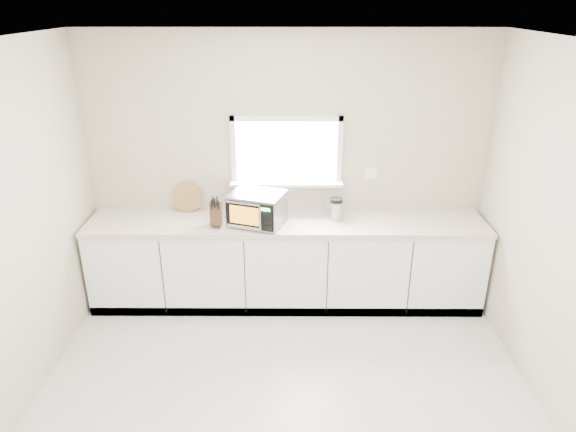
{
  "coord_description": "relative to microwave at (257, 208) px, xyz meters",
  "views": [
    {
      "loc": [
        0.04,
        -2.93,
        2.95
      ],
      "look_at": [
        0.02,
        1.55,
        1.03
      ],
      "focal_mm": 32.0,
      "sensor_mm": 36.0,
      "label": 1
    }
  ],
  "objects": [
    {
      "name": "back_wall",
      "position": [
        0.28,
        0.38,
        0.28
      ],
      "size": [
        4.0,
        0.17,
        2.7
      ],
      "color": "#B1A58D",
      "rests_on": "ground"
    },
    {
      "name": "ground",
      "position": [
        0.28,
        -1.61,
        -1.09
      ],
      "size": [
        4.0,
        4.0,
        0.0
      ],
      "primitive_type": "plane",
      "color": "beige",
      "rests_on": "ground"
    },
    {
      "name": "countertop",
      "position": [
        0.28,
        0.08,
        -0.19
      ],
      "size": [
        3.92,
        0.64,
        0.04
      ],
      "primitive_type": "cube",
      "color": "beige",
      "rests_on": "cabinets"
    },
    {
      "name": "cutting_board",
      "position": [
        -0.73,
        0.33,
        -0.02
      ],
      "size": [
        0.3,
        0.07,
        0.3
      ],
      "primitive_type": "cylinder",
      "rotation": [
        1.4,
        0.0,
        0.0
      ],
      "color": "#AB7642",
      "rests_on": "countertop"
    },
    {
      "name": "microwave",
      "position": [
        0.0,
        0.0,
        0.0
      ],
      "size": [
        0.59,
        0.52,
        0.32
      ],
      "rotation": [
        0.0,
        0.0,
        -0.33
      ],
      "color": "black",
      "rests_on": "countertop"
    },
    {
      "name": "cabinets",
      "position": [
        0.28,
        0.09,
        -0.65
      ],
      "size": [
        3.92,
        0.6,
        0.88
      ],
      "primitive_type": "cube",
      "color": "white",
      "rests_on": "ground"
    },
    {
      "name": "coffee_grinder",
      "position": [
        0.77,
        0.13,
        -0.06
      ],
      "size": [
        0.13,
        0.13,
        0.22
      ],
      "rotation": [
        0.0,
        0.0,
        -0.03
      ],
      "color": "#AAACB1",
      "rests_on": "countertop"
    },
    {
      "name": "knife_block",
      "position": [
        -0.39,
        -0.03,
        -0.03
      ],
      "size": [
        0.12,
        0.23,
        0.32
      ],
      "rotation": [
        0.0,
        0.0,
        0.07
      ],
      "color": "#49331A",
      "rests_on": "countertop"
    }
  ]
}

